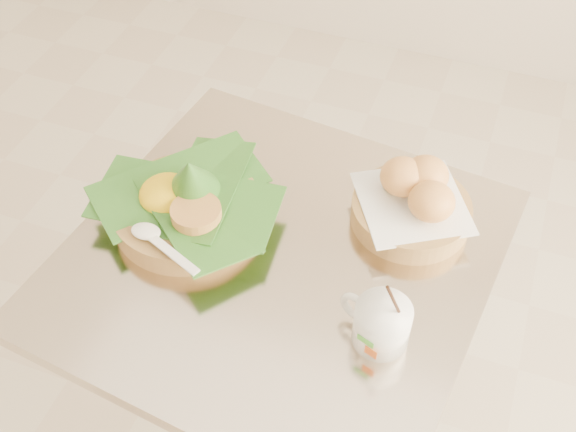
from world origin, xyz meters
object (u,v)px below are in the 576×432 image
(cafe_table, at_px, (280,327))
(rice_basket, at_px, (186,203))
(coffee_mug, at_px, (381,323))
(bread_basket, at_px, (414,201))

(cafe_table, bearing_deg, rice_basket, 173.46)
(cafe_table, relative_size, coffee_mug, 5.10)
(coffee_mug, bearing_deg, bread_basket, 92.51)
(rice_basket, bearing_deg, coffee_mug, -17.75)
(cafe_table, height_order, rice_basket, rice_basket)
(cafe_table, xyz_separation_m, rice_basket, (-0.18, 0.02, 0.27))
(bread_basket, bearing_deg, cafe_table, -140.03)
(cafe_table, height_order, bread_basket, bread_basket)
(rice_basket, relative_size, bread_basket, 1.33)
(coffee_mug, bearing_deg, cafe_table, 153.39)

